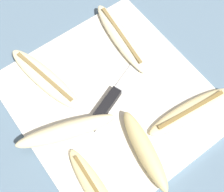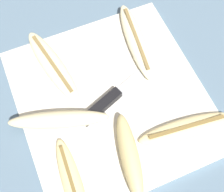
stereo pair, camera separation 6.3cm
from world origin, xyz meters
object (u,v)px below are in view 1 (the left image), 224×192
object	(u,v)px
banana_spotted_left	(145,150)
banana_bright_far	(121,37)
banana_cream_curved	(66,131)
banana_ripe_center	(190,111)
knife	(109,102)
banana_mellow_near	(97,192)
banana_pale_long	(45,78)

from	to	relation	value
banana_spotted_left	banana_bright_far	distance (m)	0.26
banana_cream_curved	banana_bright_far	size ratio (longest dim) A/B	0.93
banana_ripe_center	banana_spotted_left	bearing A→B (deg)	-86.11
banana_cream_curved	banana_bright_far	xyz separation A→B (m)	(-0.11, 0.22, -0.01)
banana_bright_far	banana_spotted_left	bearing A→B (deg)	-27.52
knife	banana_ripe_center	size ratio (longest dim) A/B	1.03
banana_mellow_near	banana_bright_far	distance (m)	0.34
banana_pale_long	banana_mellow_near	xyz separation A→B (m)	(0.25, -0.05, 0.00)
knife	banana_ripe_center	distance (m)	0.16
knife	banana_bright_far	xyz separation A→B (m)	(-0.11, 0.11, 0.00)
banana_cream_curved	banana_mellow_near	xyz separation A→B (m)	(0.13, -0.02, -0.01)
banana_pale_long	banana_cream_curved	bearing A→B (deg)	-12.59
banana_ripe_center	banana_pale_long	distance (m)	0.31
banana_cream_curved	banana_mellow_near	world-z (taller)	banana_cream_curved
knife	banana_ripe_center	world-z (taller)	banana_ripe_center
banana_ripe_center	banana_bright_far	size ratio (longest dim) A/B	0.93
knife	banana_pale_long	bearing A→B (deg)	-168.54
banana_pale_long	banana_mellow_near	world-z (taller)	same
banana_mellow_near	banana_spotted_left	xyz separation A→B (m)	(-0.01, 0.12, 0.01)
knife	banana_spotted_left	distance (m)	0.12
banana_spotted_left	banana_bright_far	world-z (taller)	banana_spotted_left
knife	banana_pale_long	distance (m)	0.14
knife	banana_spotted_left	size ratio (longest dim) A/B	1.18
knife	banana_cream_curved	xyz separation A→B (m)	(0.00, -0.10, 0.01)
knife	banana_ripe_center	bearing A→B (deg)	25.35
knife	banana_mellow_near	size ratio (longest dim) A/B	1.11
banana_bright_far	banana_ripe_center	bearing A→B (deg)	0.99
banana_ripe_center	banana_mellow_near	distance (m)	0.24
knife	banana_bright_far	bearing A→B (deg)	113.40
banana_cream_curved	banana_pale_long	world-z (taller)	banana_cream_curved
banana_cream_curved	banana_spotted_left	bearing A→B (deg)	39.46
banana_mellow_near	banana_bright_far	world-z (taller)	banana_bright_far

